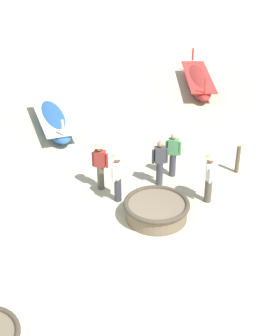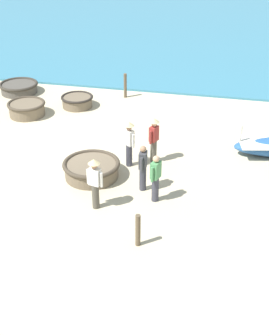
{
  "view_description": "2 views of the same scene",
  "coord_description": "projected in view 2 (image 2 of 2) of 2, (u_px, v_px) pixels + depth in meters",
  "views": [
    {
      "loc": [
        -0.71,
        -9.08,
        8.05
      ],
      "look_at": [
        0.89,
        3.07,
        1.05
      ],
      "focal_mm": 50.0,
      "sensor_mm": 36.0,
      "label": 1
    },
    {
      "loc": [
        14.26,
        6.21,
        8.16
      ],
      "look_at": [
        1.89,
        3.47,
        0.82
      ],
      "focal_mm": 50.0,
      "sensor_mm": 36.0,
      "label": 2
    }
  ],
  "objects": [
    {
      "name": "fisherman_hauling",
      "position": [
        154.0,
        137.0,
        16.21
      ],
      "size": [
        0.5,
        0.36,
        1.67
      ],
      "color": "#4C473D",
      "rests_on": "ground"
    },
    {
      "name": "fisherman_by_coracle",
      "position": [
        95.0,
        180.0,
        13.73
      ],
      "size": [
        0.36,
        0.52,
        1.67
      ],
      "color": "#4C473D",
      "rests_on": "ground"
    },
    {
      "name": "fisherman_with_hat",
      "position": [
        129.0,
        141.0,
        15.96
      ],
      "size": [
        0.38,
        0.44,
        1.67
      ],
      "color": "#383842",
      "rests_on": "ground"
    },
    {
      "name": "mooring_post_shoreline",
      "position": [
        138.0,
        230.0,
        12.43
      ],
      "size": [
        0.14,
        0.14,
        0.98
      ],
      "primitive_type": "cylinder",
      "color": "brown",
      "rests_on": "ground"
    },
    {
      "name": "mooring_post_mid_beach",
      "position": [
        125.0,
        86.0,
        21.75
      ],
      "size": [
        0.14,
        0.14,
        1.15
      ],
      "primitive_type": "cylinder",
      "color": "brown",
      "rests_on": "ground"
    },
    {
      "name": "coracle_far_left",
      "position": [
        91.0,
        169.0,
        15.63
      ],
      "size": [
        1.93,
        1.93,
        0.56
      ],
      "color": "brown",
      "rests_on": "ground"
    },
    {
      "name": "coracle_nearest",
      "position": [
        77.0,
        101.0,
        20.9
      ],
      "size": [
        1.44,
        1.44,
        0.51
      ],
      "color": "brown",
      "rests_on": "ground"
    },
    {
      "name": "fisherman_crouching",
      "position": [
        156.0,
        177.0,
        14.12
      ],
      "size": [
        0.51,
        0.31,
        1.57
      ],
      "color": "#383842",
      "rests_on": "ground"
    },
    {
      "name": "coracle_weathered",
      "position": [
        27.0,
        108.0,
        20.05
      ],
      "size": [
        1.62,
        1.62,
        0.6
      ],
      "color": "brown",
      "rests_on": "ground"
    },
    {
      "name": "sea",
      "position": [
        209.0,
        26.0,
        34.05
      ],
      "size": [
        28.0,
        52.0,
        0.1
      ],
      "primitive_type": "cube",
      "color": "teal",
      "rests_on": "ground"
    },
    {
      "name": "ground_plane",
      "position": [
        54.0,
        152.0,
        17.3
      ],
      "size": [
        80.0,
        80.0,
        0.0
      ],
      "primitive_type": "plane",
      "color": "#C6B793"
    },
    {
      "name": "fisherman_standing_right",
      "position": [
        143.0,
        167.0,
        14.67
      ],
      "size": [
        0.53,
        0.22,
        1.57
      ],
      "color": "#383842",
      "rests_on": "ground"
    },
    {
      "name": "coracle_front_right",
      "position": [
        19.0,
        87.0,
        22.42
      ],
      "size": [
        1.84,
        1.84,
        0.49
      ],
      "color": "#4C473F",
      "rests_on": "ground"
    }
  ]
}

